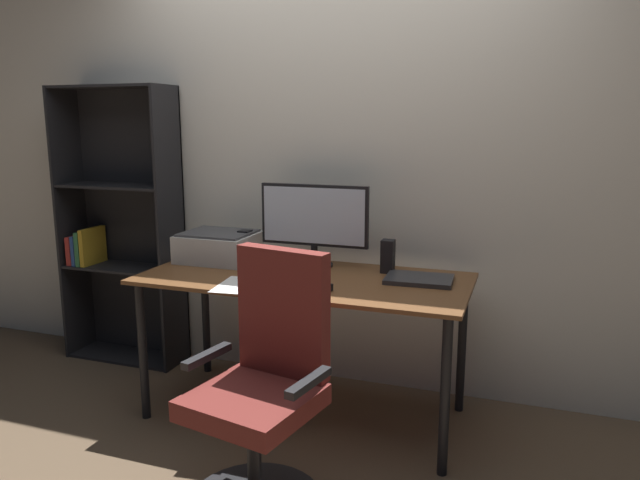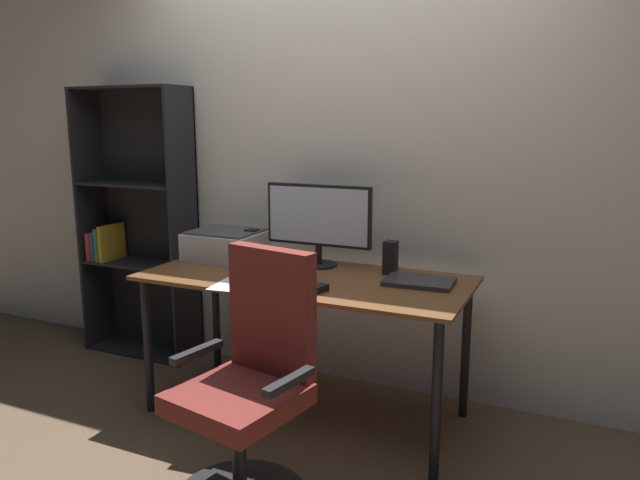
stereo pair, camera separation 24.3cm
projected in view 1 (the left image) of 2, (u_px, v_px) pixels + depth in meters
The scene contains 14 objects.
ground_plane at pixel (305, 413), 3.12m from camera, with size 12.00×12.00×0.00m, color brown.
back_wall at pixel (338, 157), 3.37m from camera, with size 6.40×0.10×2.60m, color silver.
desk at pixel (304, 292), 2.99m from camera, with size 1.63×0.74×0.74m.
monitor at pixel (314, 219), 3.15m from camera, with size 0.59×0.20×0.44m.
keyboard at pixel (278, 285), 2.79m from camera, with size 0.29×0.11×0.02m, color black.
mouse at pixel (322, 289), 2.71m from camera, with size 0.06×0.10×0.03m, color black.
coffee_mug at pixel (305, 268), 2.95m from camera, with size 0.09×0.07×0.10m.
laptop at pixel (419, 279), 2.89m from camera, with size 0.32×0.23×0.02m, color #2D2D30.
speaker_left at pixel (245, 245), 3.31m from camera, with size 0.06×0.07×0.17m, color black.
speaker_right at pixel (388, 256), 3.04m from camera, with size 0.06×0.07×0.17m, color black.
printer at pixel (219, 246), 3.31m from camera, with size 0.40×0.34×0.16m.
paper_sheet at pixel (241, 285), 2.82m from camera, with size 0.21×0.30×0.00m, color white.
office_chair at pixel (265, 392), 2.34m from camera, with size 0.56×0.55×1.01m.
bookshelf at pixel (121, 228), 3.76m from camera, with size 0.76×0.28×1.71m.
Camera 1 is at (1.04, -2.69, 1.50)m, focal length 33.53 mm.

